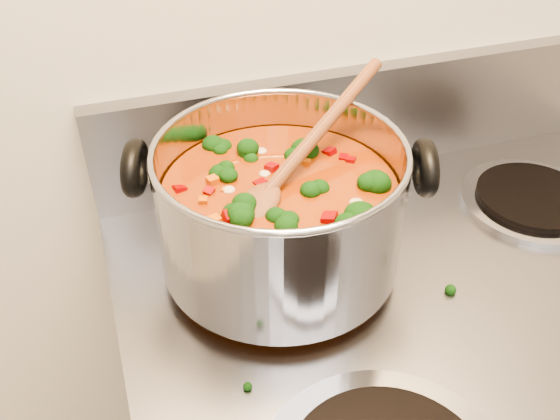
# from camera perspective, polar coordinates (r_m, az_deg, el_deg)

# --- Properties ---
(stockpot) EXTENTS (0.35, 0.29, 0.17)m
(stockpot) POSITION_cam_1_polar(r_m,az_deg,el_deg) (0.72, -0.02, -0.02)
(stockpot) COLOR #ADAEB6
(stockpot) RESTS_ON electric_range
(wooden_spoon) EXTENTS (0.26, 0.19, 0.10)m
(wooden_spoon) POSITION_cam_1_polar(r_m,az_deg,el_deg) (0.71, 0.95, 4.09)
(wooden_spoon) COLOR brown
(wooden_spoon) RESTS_ON stockpot
(cooktop_crumbs) EXTENTS (0.04, 0.19, 0.01)m
(cooktop_crumbs) POSITION_cam_1_polar(r_m,az_deg,el_deg) (0.85, -13.07, -2.19)
(cooktop_crumbs) COLOR black
(cooktop_crumbs) RESTS_ON electric_range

